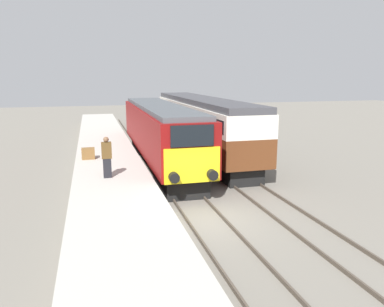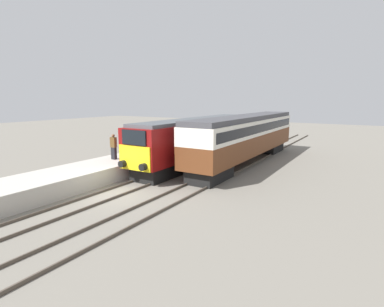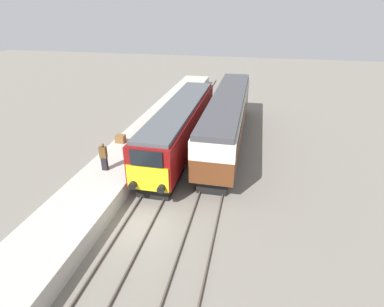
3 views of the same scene
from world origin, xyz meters
name	(u,v)px [view 3 (image 3 of 3)]	position (x,y,z in m)	size (l,w,h in m)	color
ground_plane	(138,225)	(0.00, 0.00, 0.00)	(120.00, 120.00, 0.00)	slate
platform_left	(135,148)	(-3.30, 8.00, 0.52)	(3.50, 50.00, 1.05)	#B7B2A8
rails_near_track	(165,177)	(0.00, 5.00, 0.07)	(1.51, 60.00, 0.14)	#4C4238
rails_far_track	(214,183)	(3.40, 5.00, 0.07)	(1.50, 60.00, 0.14)	#4C4238
locomotive	(181,125)	(0.00, 9.57, 2.16)	(2.70, 15.81, 3.81)	black
passenger_carriage	(227,115)	(3.40, 12.01, 2.44)	(2.75, 17.50, 4.04)	black
person_on_platform	(104,157)	(-3.51, 3.53, 1.98)	(0.44, 0.26, 1.86)	black
luggage_crate	(120,139)	(-4.35, 7.76, 1.35)	(0.70, 0.56, 0.60)	brown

